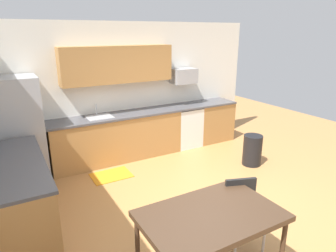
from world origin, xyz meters
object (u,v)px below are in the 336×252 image
dining_table (211,219)px  trash_bin (252,150)px  chair_near_table (243,210)px  refrigerator (19,131)px  microwave (184,76)px  oven_range (185,126)px

dining_table → trash_bin: (2.45, 1.86, -0.41)m
dining_table → chair_near_table: (0.63, 0.19, -0.21)m
chair_near_table → trash_bin: 2.48m
refrigerator → dining_table: bearing=-66.0°
microwave → refrigerator: bearing=-176.9°
trash_bin → dining_table: bearing=-142.8°
chair_near_table → trash_bin: (1.83, 1.67, -0.20)m
microwave → trash_bin: 2.16m
dining_table → trash_bin: dining_table is taller
oven_range → dining_table: (-1.89, -3.41, 0.26)m
oven_range → refrigerator: bearing=-178.6°
oven_range → dining_table: bearing=-119.0°
refrigerator → trash_bin: size_ratio=3.04×
oven_range → chair_near_table: 3.45m
chair_near_table → oven_range: bearing=68.6°
microwave → chair_near_table: size_ratio=0.64×
refrigerator → trash_bin: (3.93, -1.46, -0.61)m
microwave → dining_table: bearing=-118.3°
dining_table → trash_bin: size_ratio=2.33×
refrigerator → chair_near_table: size_ratio=2.14×
dining_table → oven_range: bearing=61.0°
oven_range → microwave: bearing=90.0°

